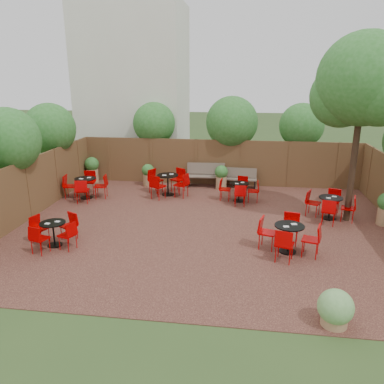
# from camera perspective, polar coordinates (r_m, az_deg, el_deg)

# --- Properties ---
(ground) EXTENTS (80.00, 80.00, 0.00)m
(ground) POSITION_cam_1_polar(r_m,az_deg,el_deg) (12.21, 2.26, -5.28)
(ground) COLOR #354F23
(ground) RESTS_ON ground
(courtyard_paving) EXTENTS (12.00, 10.00, 0.02)m
(courtyard_paving) POSITION_cam_1_polar(r_m,az_deg,el_deg) (12.21, 2.27, -5.23)
(courtyard_paving) COLOR #361A16
(courtyard_paving) RESTS_ON ground
(fence_back) EXTENTS (12.00, 0.08, 2.00)m
(fence_back) POSITION_cam_1_polar(r_m,az_deg,el_deg) (16.69, 4.01, 4.41)
(fence_back) COLOR brown
(fence_back) RESTS_ON ground
(fence_left) EXTENTS (0.08, 10.00, 2.00)m
(fence_left) POSITION_cam_1_polar(r_m,az_deg,el_deg) (13.77, -23.37, 0.30)
(fence_left) COLOR brown
(fence_left) RESTS_ON ground
(neighbour_building) EXTENTS (5.00, 4.00, 8.00)m
(neighbour_building) POSITION_cam_1_polar(r_m,az_deg,el_deg) (20.05, -8.56, 15.04)
(neighbour_building) COLOR beige
(neighbour_building) RESTS_ON ground
(overhang_foliage) EXTENTS (15.47, 10.46, 2.39)m
(overhang_foliage) POSITION_cam_1_polar(r_m,az_deg,el_deg) (14.14, -6.23, 8.82)
(overhang_foliage) COLOR #276721
(overhang_foliage) RESTS_ON ground
(courtyard_tree) EXTENTS (2.90, 2.83, 5.92)m
(courtyard_tree) POSITION_cam_1_polar(r_m,az_deg,el_deg) (12.92, 24.22, 14.33)
(courtyard_tree) COLOR black
(courtyard_tree) RESTS_ON courtyard_paving
(park_bench_left) EXTENTS (1.66, 0.63, 1.01)m
(park_bench_left) POSITION_cam_1_polar(r_m,az_deg,el_deg) (16.48, 2.05, 2.63)
(park_bench_left) COLOR brown
(park_bench_left) RESTS_ON courtyard_paving
(park_bench_right) EXTENTS (1.38, 0.53, 0.84)m
(park_bench_right) POSITION_cam_1_polar(r_m,az_deg,el_deg) (16.41, 7.27, 2.13)
(park_bench_right) COLOR brown
(park_bench_right) RESTS_ON courtyard_paving
(bistro_tables) EXTENTS (10.62, 6.75, 0.96)m
(bistro_tables) POSITION_cam_1_polar(r_m,az_deg,el_deg) (13.22, -0.14, -1.32)
(bistro_tables) COLOR black
(bistro_tables) RESTS_ON courtyard_paving
(planters) EXTENTS (11.90, 4.25, 1.14)m
(planters) POSITION_cam_1_polar(r_m,az_deg,el_deg) (15.45, 0.41, 1.87)
(planters) COLOR #98724C
(planters) RESTS_ON courtyard_paving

